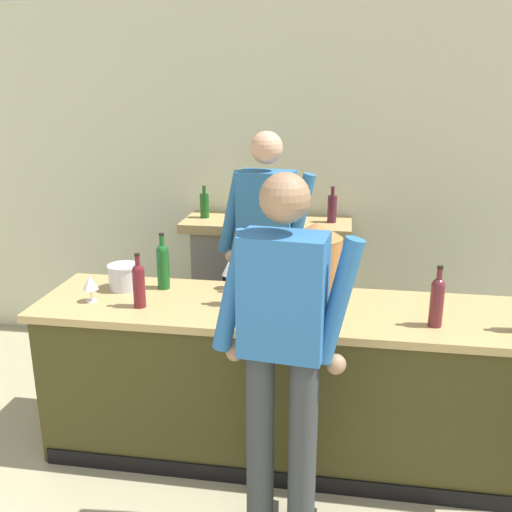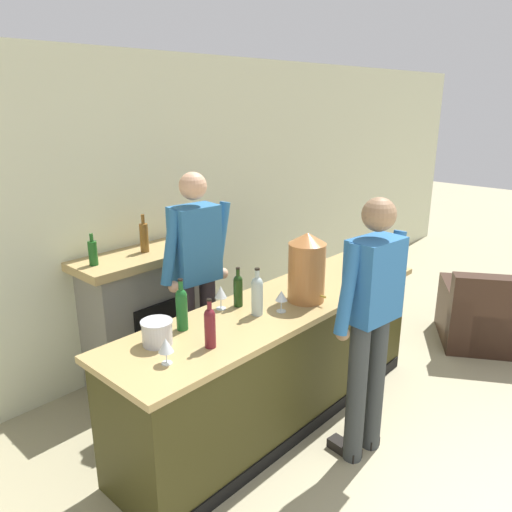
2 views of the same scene
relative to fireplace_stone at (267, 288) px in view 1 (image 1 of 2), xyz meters
name	(u,v)px [view 1 (image 1 of 2)]	position (x,y,z in m)	size (l,w,h in m)	color
wall_back_panel	(292,184)	(0.16, 0.26, 0.79)	(12.00, 0.07, 2.75)	beige
bar_counter	(280,381)	(0.25, -1.25, -0.11)	(2.78, 0.72, 0.95)	#393515
fireplace_stone	(267,288)	(0.00, 0.00, 0.00)	(1.27, 0.52, 1.46)	gray
person_customer	(283,355)	(0.34, -1.95, 0.42)	(0.66, 0.33, 1.81)	#343839
person_bartender	(266,255)	(0.07, -0.57, 0.45)	(0.66, 0.33, 1.85)	#3E3238
copper_dispenser	(315,270)	(0.44, -1.35, 0.62)	(0.28, 0.31, 0.52)	#B6703A
ice_bucket_steel	(124,277)	(-0.72, -1.12, 0.44)	(0.19, 0.19, 0.15)	silver
wine_bottle_riesling_slim	(139,283)	(-0.53, -1.38, 0.50)	(0.07, 0.07, 0.31)	maroon
wine_bottle_cabernet_heavy	(238,279)	(0.01, -1.26, 0.51)	(0.08, 0.08, 0.34)	#A6B9B7
wine_bottle_port_short	(247,272)	(0.03, -1.07, 0.49)	(0.07, 0.07, 0.29)	#1A3812
wine_bottle_rose_blush	(437,300)	(1.06, -1.39, 0.51)	(0.07, 0.07, 0.32)	maroon
wine_bottle_chardonnay_pale	(163,264)	(-0.49, -1.07, 0.52)	(0.07, 0.07, 0.35)	#185921
wine_glass_mid_counter	(261,293)	(0.15, -1.36, 0.48)	(0.08, 0.08, 0.16)	silver
wine_glass_near_bucket	(229,269)	(-0.09, -1.01, 0.49)	(0.08, 0.08, 0.17)	silver
wine_glass_back_row	(90,283)	(-0.83, -1.35, 0.47)	(0.09, 0.09, 0.16)	silver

